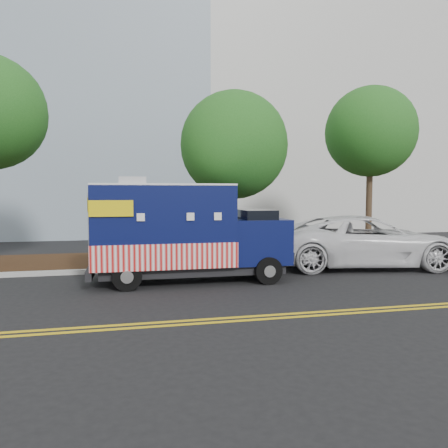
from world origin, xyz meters
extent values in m
plane|color=black|center=(0.00, 0.00, 0.00)|extent=(120.00, 120.00, 0.00)
cube|color=#9E9E99|center=(0.00, 1.40, 0.07)|extent=(120.00, 0.18, 0.15)
cube|color=black|center=(0.00, 3.50, 0.07)|extent=(120.00, 4.00, 0.15)
cube|color=gold|center=(0.00, -4.45, 0.01)|extent=(120.00, 0.10, 0.01)
cube|color=gold|center=(0.00, -4.70, 0.01)|extent=(120.00, 0.10, 0.01)
cube|color=silver|center=(2.00, 22.00, 15.00)|extent=(46.00, 20.00, 30.00)
cylinder|color=#38281C|center=(0.99, 2.63, 1.68)|extent=(0.26, 0.26, 3.36)
sphere|color=#1C5819|center=(0.99, 2.63, 4.35)|extent=(3.96, 3.96, 3.96)
cylinder|color=#38281C|center=(7.23, 3.72, 2.12)|extent=(0.26, 0.26, 4.23)
sphere|color=#1C5819|center=(7.23, 3.72, 5.18)|extent=(3.80, 3.80, 3.80)
cube|color=#473828|center=(-1.04, 1.80, 1.20)|extent=(0.06, 0.06, 2.40)
cube|color=black|center=(-1.07, -0.43, 0.39)|extent=(5.24, 1.81, 0.26)
cube|color=#090F40|center=(-1.91, -0.43, 1.68)|extent=(3.93, 2.18, 2.24)
cube|color=#BD0C0C|center=(-1.91, -0.43, 0.89)|extent=(3.97, 2.23, 0.70)
cube|color=white|center=(-1.91, -0.43, 2.82)|extent=(3.93, 2.18, 0.06)
cube|color=#B7B7BA|center=(-2.75, -0.42, 2.94)|extent=(0.75, 0.75, 0.21)
cube|color=#090F40|center=(0.89, -0.45, 1.17)|extent=(1.69, 2.02, 1.31)
cube|color=black|center=(0.84, -0.45, 1.79)|extent=(0.95, 1.83, 0.61)
cube|color=black|center=(1.74, -0.46, 0.73)|extent=(0.09, 1.87, 0.28)
cube|color=black|center=(-3.92, -0.41, 0.42)|extent=(0.18, 2.10, 0.26)
cube|color=#B7B7BA|center=(-3.89, -0.41, 1.73)|extent=(0.05, 1.68, 1.77)
cube|color=#B7B7BA|center=(-1.62, 0.68, 1.73)|extent=(1.68, 0.05, 1.03)
cube|color=yellow|center=(-3.32, -1.53, 2.19)|extent=(1.12, 0.03, 0.42)
cube|color=yellow|center=(-3.30, 0.69, 2.19)|extent=(1.12, 0.03, 0.42)
cylinder|color=black|center=(0.97, -1.40, 0.39)|extent=(0.79, 0.27, 0.78)
cylinder|color=black|center=(0.99, 0.50, 0.39)|extent=(0.79, 0.27, 0.78)
cylinder|color=black|center=(-2.94, -1.37, 0.39)|extent=(0.79, 0.27, 0.78)
cylinder|color=black|center=(-2.93, 0.53, 0.39)|extent=(0.79, 0.27, 0.78)
imported|color=silver|center=(5.22, 0.63, 0.90)|extent=(6.89, 3.99, 1.80)
camera|label=1|loc=(-3.01, -13.06, 2.57)|focal=35.00mm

